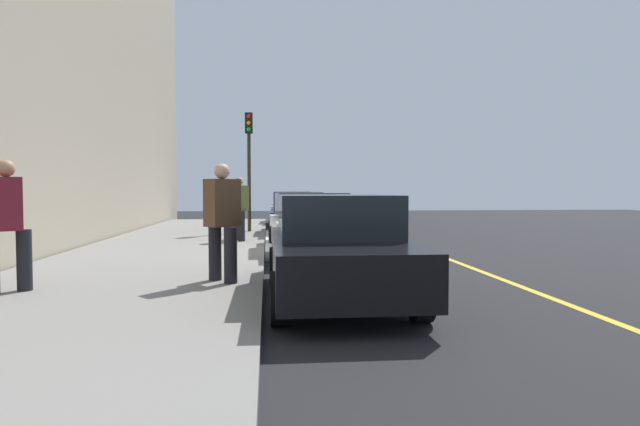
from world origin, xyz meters
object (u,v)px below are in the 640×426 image
at_px(parked_car_silver, 292,208).
at_px(parked_car_navy, 297,214).
at_px(pedestrian_burgundy_coat, 7,222).
at_px(parked_car_white, 310,224).
at_px(pedestrian_brown_coat, 222,219).
at_px(rolling_suitcase, 235,230).
at_px(traffic_light_pole, 249,151).
at_px(pedestrian_olive_coat, 239,207).
at_px(parked_car_black, 336,248).

bearing_deg(parked_car_silver, parked_car_navy, -0.94).
xyz_separation_m(parked_car_silver, pedestrian_burgundy_coat, (16.31, -4.73, 0.38)).
bearing_deg(parked_car_silver, parked_car_white, -0.42).
relative_size(pedestrian_brown_coat, rolling_suitcase, 1.98).
xyz_separation_m(pedestrian_brown_coat, traffic_light_pole, (-10.27, 0.07, 1.80)).
bearing_deg(pedestrian_olive_coat, parked_car_white, 36.26).
relative_size(parked_car_silver, parked_car_navy, 1.06).
relative_size(parked_car_black, pedestrian_burgundy_coat, 2.31).
height_order(parked_car_white, pedestrian_burgundy_coat, pedestrian_burgundy_coat).
relative_size(parked_car_navy, parked_car_white, 1.03).
bearing_deg(traffic_light_pole, pedestrian_olive_coat, -2.76).
xyz_separation_m(parked_car_white, parked_car_black, (5.20, -0.05, 0.00)).
xyz_separation_m(pedestrian_brown_coat, pedestrian_burgundy_coat, (0.59, -2.92, 0.01)).
xyz_separation_m(pedestrian_burgundy_coat, traffic_light_pole, (-10.85, 2.99, 1.80)).
relative_size(parked_car_black, pedestrian_brown_coat, 2.33).
bearing_deg(rolling_suitcase, parked_car_white, 34.91).
relative_size(parked_car_silver, parked_car_black, 1.08).
xyz_separation_m(parked_car_navy, pedestrian_brown_coat, (9.72, -1.71, 0.38)).
height_order(parked_car_navy, pedestrian_brown_coat, pedestrian_brown_coat).
relative_size(pedestrian_burgundy_coat, traffic_light_pole, 0.45).
bearing_deg(rolling_suitcase, parked_car_black, 13.52).
bearing_deg(parked_car_white, pedestrian_burgundy_coat, -43.21).
bearing_deg(pedestrian_olive_coat, parked_car_navy, 147.98).
distance_m(parked_car_white, pedestrian_olive_coat, 3.09).
bearing_deg(parked_car_navy, parked_car_white, 0.16).
height_order(parked_car_white, parked_car_black, same).
bearing_deg(parked_car_navy, parked_car_silver, 179.06).
bearing_deg(parked_car_black, pedestrian_brown_coat, -116.45).
height_order(parked_car_black, pedestrian_burgundy_coat, pedestrian_burgundy_coat).
distance_m(parked_car_silver, pedestrian_olive_coat, 9.09).
relative_size(pedestrian_brown_coat, pedestrian_burgundy_coat, 0.99).
distance_m(parked_car_white, traffic_light_pole, 6.51).
bearing_deg(pedestrian_olive_coat, parked_car_black, 12.99).
distance_m(parked_car_navy, pedestrian_burgundy_coat, 11.30).
distance_m(parked_car_white, pedestrian_brown_coat, 4.70).
distance_m(parked_car_navy, parked_car_black, 10.56).
distance_m(traffic_light_pole, rolling_suitcase, 3.97).
bearing_deg(parked_car_silver, parked_car_black, -0.45).
bearing_deg(pedestrian_olive_coat, pedestrian_brown_coat, 0.76).
distance_m(pedestrian_olive_coat, pedestrian_burgundy_coat, 7.94).
relative_size(parked_car_navy, parked_car_black, 1.02).
relative_size(parked_car_navy, pedestrian_burgundy_coat, 2.35).
relative_size(traffic_light_pole, rolling_suitcase, 4.39).
distance_m(parked_car_black, pedestrian_burgundy_coat, 4.62).
xyz_separation_m(parked_car_silver, parked_car_white, (11.36, -0.08, -0.00)).
relative_size(parked_car_navy, traffic_light_pole, 1.06).
bearing_deg(rolling_suitcase, parked_car_silver, 166.41).
height_order(parked_car_silver, parked_car_navy, same).
bearing_deg(rolling_suitcase, pedestrian_olive_coat, 24.22).
distance_m(parked_car_silver, traffic_light_pole, 6.12).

